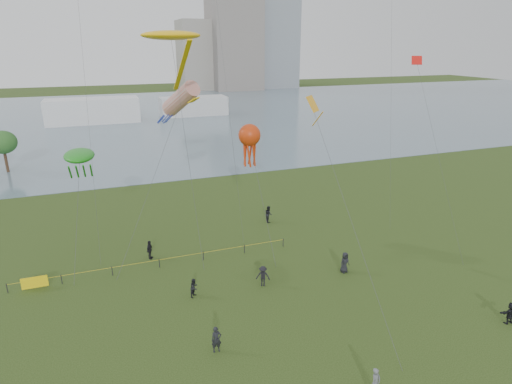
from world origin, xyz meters
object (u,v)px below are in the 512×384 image
object	(u,v)px
fence	(86,274)
kite_octopus	(250,136)
kite_flyer	(376,382)
kite_stingray	(171,36)

from	to	relation	value
fence	kite_octopus	world-z (taller)	kite_octopus
fence	kite_flyer	size ratio (longest dim) A/B	13.24
kite_flyer	fence	bearing A→B (deg)	107.44
kite_octopus	fence	bearing A→B (deg)	171.67
kite_stingray	kite_octopus	distance (m)	10.85
kite_flyer	kite_octopus	size ratio (longest dim) A/B	0.15
kite_flyer	kite_octopus	world-z (taller)	kite_octopus
kite_octopus	kite_stingray	bearing A→B (deg)	145.32
kite_flyer	kite_stingray	distance (m)	30.27
fence	kite_flyer	bearing A→B (deg)	-50.94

